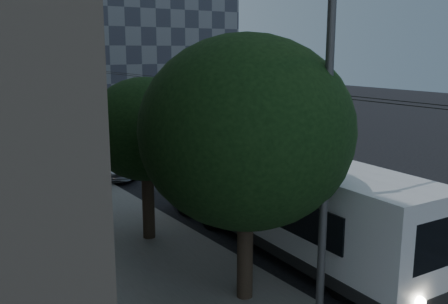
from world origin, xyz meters
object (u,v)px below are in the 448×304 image
at_px(pickup_silver, 105,157).
at_px(streetlamp_near, 342,75).
at_px(car_white_a, 100,143).
at_px(streetlamp_far, 59,55).
at_px(trolleybus, 279,195).
at_px(car_white_d, 32,120).
at_px(car_white_c, 33,125).
at_px(car_white_b, 85,139).

bearing_deg(pickup_silver, streetlamp_near, -76.11).
relative_size(car_white_a, streetlamp_far, 0.41).
xyz_separation_m(trolleybus, pickup_silver, (-1.40, 13.40, -0.85)).
bearing_deg(streetlamp_far, car_white_a, -18.91).
height_order(trolleybus, car_white_d, trolleybus).
bearing_deg(car_white_c, trolleybus, -96.18).
bearing_deg(streetlamp_far, car_white_c, 87.39).
height_order(trolleybus, streetlamp_far, streetlamp_far).
bearing_deg(streetlamp_near, trolleybus, 64.88).
distance_m(car_white_b, car_white_d, 13.01).
height_order(car_white_b, car_white_c, car_white_b).
bearing_deg(streetlamp_near, car_white_c, 88.63).
height_order(trolleybus, pickup_silver, trolleybus).
xyz_separation_m(pickup_silver, car_white_b, (1.26, 7.00, -0.15)).
bearing_deg(trolleybus, streetlamp_near, -111.88).
height_order(car_white_d, streetlamp_near, streetlamp_near).
bearing_deg(streetlamp_far, streetlamp_near, -90.83).
relative_size(car_white_a, streetlamp_near, 0.43).
height_order(pickup_silver, car_white_d, pickup_silver).
bearing_deg(car_white_d, pickup_silver, -78.32).
xyz_separation_m(trolleybus, car_white_b, (-0.14, 20.39, -1.00)).
distance_m(trolleybus, streetlamp_far, 19.87).
xyz_separation_m(pickup_silver, car_white_c, (0.00, 16.21, -0.19)).
xyz_separation_m(car_white_b, streetlamp_far, (-1.74, -1.19, 5.75)).
bearing_deg(pickup_silver, streetlamp_far, 111.16).
bearing_deg(trolleybus, streetlamp_far, 98.81).
xyz_separation_m(trolleybus, streetlamp_near, (-2.22, -4.74, 4.54)).
relative_size(trolleybus, car_white_d, 3.36).
bearing_deg(pickup_silver, car_white_c, 106.49).
height_order(pickup_silver, streetlamp_near, streetlamp_near).
relative_size(car_white_a, car_white_c, 1.02).
distance_m(car_white_c, car_white_d, 3.88).
relative_size(trolleybus, streetlamp_near, 1.23).
xyz_separation_m(trolleybus, car_white_a, (0.20, 18.49, -1.01)).
height_order(pickup_silver, car_white_a, pickup_silver).
distance_m(pickup_silver, streetlamp_far, 8.08).
xyz_separation_m(car_white_d, streetlamp_far, (-1.29, -14.20, 5.87)).
relative_size(car_white_d, streetlamp_far, 0.35).
height_order(trolleybus, car_white_b, trolleybus).
relative_size(trolleybus, pickup_silver, 1.95).
bearing_deg(streetlamp_far, trolleybus, -84.42).
bearing_deg(car_white_d, streetlamp_far, -81.17).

